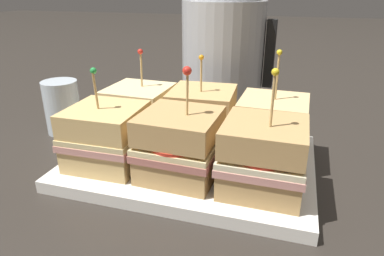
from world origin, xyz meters
name	(u,v)px	position (x,y,z in m)	size (l,w,h in m)	color
ground_plane	(192,166)	(0.00, 0.00, 0.00)	(6.00, 6.00, 0.00)	#2D2823
serving_platter	(192,161)	(0.00, 0.00, 0.01)	(0.36, 0.27, 0.02)	white
sandwich_front_left	(107,136)	(-0.11, -0.06, 0.06)	(0.11, 0.11, 0.15)	tan
sandwich_front_center	(182,145)	(0.00, -0.06, 0.06)	(0.11, 0.11, 0.15)	tan
sandwich_front_right	(263,157)	(0.11, -0.06, 0.06)	(0.11, 0.11, 0.16)	tan
sandwich_back_left	(140,111)	(-0.11, 0.06, 0.06)	(0.11, 0.11, 0.15)	beige
sandwich_back_center	(204,117)	(0.00, 0.06, 0.06)	(0.11, 0.11, 0.15)	tan
sandwich_back_right	(272,125)	(0.11, 0.06, 0.06)	(0.11, 0.11, 0.16)	#DBB77A
kettle_steel	(223,55)	(-0.02, 0.29, 0.12)	(0.20, 0.18, 0.27)	#B7BABF
drinking_glass	(62,107)	(-0.28, 0.06, 0.05)	(0.07, 0.07, 0.10)	silver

